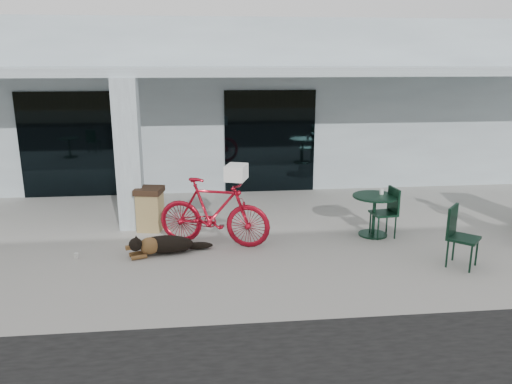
{
  "coord_description": "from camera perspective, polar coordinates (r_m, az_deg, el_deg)",
  "views": [
    {
      "loc": [
        0.04,
        -8.05,
        3.49
      ],
      "look_at": [
        1.02,
        1.18,
        1.0
      ],
      "focal_mm": 35.0,
      "sensor_mm": 36.0,
      "label": 1
    }
  ],
  "objects": [
    {
      "name": "storefront_glass_right",
      "position": [
        13.32,
        1.59,
        5.77
      ],
      "size": [
        2.4,
        0.06,
        2.7
      ],
      "primitive_type": "cube",
      "color": "black",
      "rests_on": "ground"
    },
    {
      "name": "column",
      "position": [
        10.64,
        -14.35,
        4.1
      ],
      "size": [
        0.5,
        0.5,
        3.12
      ],
      "primitive_type": "cube",
      "color": "silver",
      "rests_on": "ground"
    },
    {
      "name": "cup_on_table",
      "position": [
        10.36,
        14.17,
        0.04
      ],
      "size": [
        0.09,
        0.09,
        0.11
      ],
      "primitive_type": "cylinder",
      "rotation": [
        0.0,
        0.0,
        -0.12
      ],
      "color": "white",
      "rests_on": "cafe_table_far"
    },
    {
      "name": "cafe_chair_far_a",
      "position": [
        9.26,
        22.65,
        -4.83
      ],
      "size": [
        0.71,
        0.71,
        1.06
      ],
      "primitive_type": null,
      "rotation": [
        0.0,
        0.0,
        0.83
      ],
      "color": "#103020",
      "rests_on": "ground"
    },
    {
      "name": "cafe_table_far",
      "position": [
        10.36,
        13.32,
        -2.63
      ],
      "size": [
        0.99,
        0.99,
        0.84
      ],
      "primitive_type": null,
      "rotation": [
        0.0,
        0.0,
        -0.12
      ],
      "color": "#103020",
      "rests_on": "ground"
    },
    {
      "name": "building",
      "position": [
        16.59,
        -6.31,
        10.64
      ],
      "size": [
        22.0,
        7.0,
        4.5
      ],
      "primitive_type": "cube",
      "color": "silver",
      "rests_on": "ground"
    },
    {
      "name": "cup_near_dog",
      "position": [
        9.63,
        -19.85,
        -6.85
      ],
      "size": [
        0.1,
        0.1,
        0.1
      ],
      "primitive_type": "cylinder",
      "rotation": [
        0.0,
        0.0,
        0.39
      ],
      "color": "white",
      "rests_on": "ground"
    },
    {
      "name": "dog",
      "position": [
        9.38,
        -10.32,
        -5.8
      ],
      "size": [
        1.24,
        0.76,
        0.39
      ],
      "primitive_type": null,
      "rotation": [
        0.0,
        0.0,
        0.34
      ],
      "color": "black",
      "rests_on": "ground"
    },
    {
      "name": "storefront_glass_left",
      "position": [
        13.59,
        -19.87,
        5.07
      ],
      "size": [
        2.8,
        0.06,
        2.7
      ],
      "primitive_type": "cube",
      "color": "black",
      "rests_on": "ground"
    },
    {
      "name": "cafe_chair_far_b",
      "position": [
        10.31,
        14.36,
        -2.3
      ],
      "size": [
        0.54,
        0.5,
        1.01
      ],
      "primitive_type": null,
      "rotation": [
        0.0,
        0.0,
        -1.46
      ],
      "color": "#103020",
      "rests_on": "ground"
    },
    {
      "name": "trash_receptacle",
      "position": [
        10.63,
        -12.0,
        -1.89
      ],
      "size": [
        0.63,
        0.63,
        0.91
      ],
      "primitive_type": null,
      "rotation": [
        0.0,
        0.0,
        -0.19
      ],
      "color": "#947E4D",
      "rests_on": "ground"
    },
    {
      "name": "overhang",
      "position": [
        11.65,
        -6.47,
        13.55
      ],
      "size": [
        22.0,
        2.8,
        0.18
      ],
      "primitive_type": "cube",
      "color": "silver",
      "rests_on": "column"
    },
    {
      "name": "laundry_basket",
      "position": [
        9.21,
        -2.27,
        2.25
      ],
      "size": [
        0.49,
        0.56,
        0.28
      ],
      "primitive_type": "cube",
      "rotation": [
        0.0,
        0.0,
        1.25
      ],
      "color": "white",
      "rests_on": "bicycle"
    },
    {
      "name": "ground",
      "position": [
        8.77,
        -5.92,
        -8.5
      ],
      "size": [
        80.0,
        80.0,
        0.0
      ],
      "primitive_type": "plane",
      "color": "#A5A29B",
      "rests_on": "ground"
    },
    {
      "name": "bicycle",
      "position": [
        9.54,
        -4.84,
        -2.31
      ],
      "size": [
        2.27,
        1.28,
        1.31
      ],
      "primitive_type": "imported",
      "rotation": [
        0.0,
        0.0,
        1.25
      ],
      "color": "maroon",
      "rests_on": "ground"
    }
  ]
}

